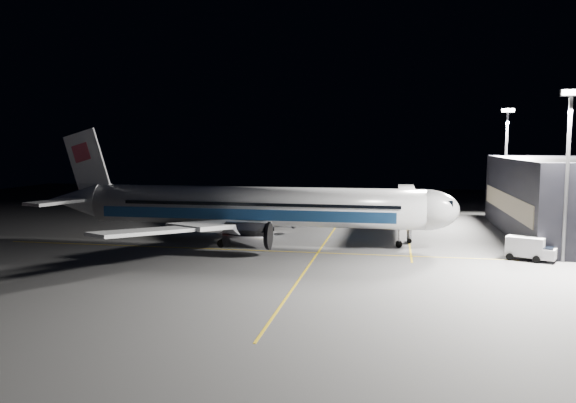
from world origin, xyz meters
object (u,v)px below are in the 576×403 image
(jet_bridge, at_px, (408,201))
(baggage_tug, at_px, (267,226))
(service_truck, at_px, (530,248))
(safety_cone_c, at_px, (260,229))
(airliner, at_px, (248,207))
(safety_cone_b, at_px, (226,234))
(floodlight_mast_south, at_px, (568,160))
(floodlight_mast_north, at_px, (506,154))
(safety_cone_a, at_px, (236,234))

(jet_bridge, relative_size, baggage_tug, 13.20)
(service_truck, relative_size, safety_cone_c, 8.85)
(jet_bridge, distance_m, baggage_tug, 24.09)
(airliner, distance_m, safety_cone_b, 7.74)
(floodlight_mast_south, bearing_deg, safety_cone_c, 158.42)
(baggage_tug, bearing_deg, floodlight_mast_north, 15.34)
(safety_cone_a, height_order, safety_cone_b, safety_cone_b)
(baggage_tug, height_order, safety_cone_b, baggage_tug)
(service_truck, relative_size, safety_cone_b, 8.80)
(floodlight_mast_south, bearing_deg, baggage_tug, 157.63)
(safety_cone_b, distance_m, safety_cone_c, 7.57)
(baggage_tug, xyz_separation_m, safety_cone_b, (-4.99, -6.71, -0.42))
(airliner, distance_m, floodlight_mast_north, 52.56)
(floodlight_mast_north, relative_size, safety_cone_a, 37.22)
(floodlight_mast_north, distance_m, service_truck, 39.63)
(baggage_tug, bearing_deg, airliner, -104.71)
(jet_bridge, distance_m, safety_cone_a, 29.66)
(service_truck, xyz_separation_m, safety_cone_a, (-40.57, 11.13, -1.26))
(floodlight_mast_north, xyz_separation_m, baggage_tug, (-40.63, -21.28, -11.61))
(floodlight_mast_south, xyz_separation_m, safety_cone_c, (-41.73, 16.51, -12.03))
(floodlight_mast_south, distance_m, safety_cone_c, 46.46)
(airliner, height_order, jet_bridge, airliner)
(jet_bridge, height_order, safety_cone_c, jet_bridge)
(baggage_tug, xyz_separation_m, safety_cone_c, (-1.11, -0.21, -0.42))
(safety_cone_c, bearing_deg, floodlight_mast_south, -21.58)
(floodlight_mast_south, distance_m, service_truck, 11.48)
(airliner, xyz_separation_m, floodlight_mast_north, (41.08, 31.99, 7.21))
(service_truck, xyz_separation_m, safety_cone_b, (-41.82, 9.95, -1.20))
(floodlight_mast_south, relative_size, safety_cone_a, 37.22)
(baggage_tug, distance_m, safety_cone_c, 1.20)
(safety_cone_a, bearing_deg, service_truck, -15.34)
(airliner, height_order, floodlight_mast_north, floodlight_mast_north)
(jet_bridge, bearing_deg, service_truck, -59.39)
(jet_bridge, relative_size, floodlight_mast_north, 1.66)
(airliner, bearing_deg, floodlight_mast_south, -8.33)
(jet_bridge, relative_size, safety_cone_b, 50.20)
(safety_cone_a, distance_m, safety_cone_c, 5.93)
(safety_cone_b, bearing_deg, safety_cone_c, 59.11)
(service_truck, bearing_deg, airliner, -166.21)
(airliner, relative_size, floodlight_mast_south, 2.97)
(jet_bridge, bearing_deg, safety_cone_a, -153.98)
(floodlight_mast_north, distance_m, floodlight_mast_south, 38.00)
(jet_bridge, height_order, floodlight_mast_south, floodlight_mast_south)
(floodlight_mast_north, height_order, baggage_tug, floodlight_mast_north)
(jet_bridge, xyz_separation_m, baggage_tug, (-22.63, -7.35, -3.82))
(airliner, relative_size, baggage_tug, 23.59)
(airliner, bearing_deg, safety_cone_b, 138.63)
(service_truck, bearing_deg, safety_cone_b, -170.52)
(floodlight_mast_north, bearing_deg, service_truck, -95.72)
(safety_cone_a, bearing_deg, floodlight_mast_north, 31.13)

